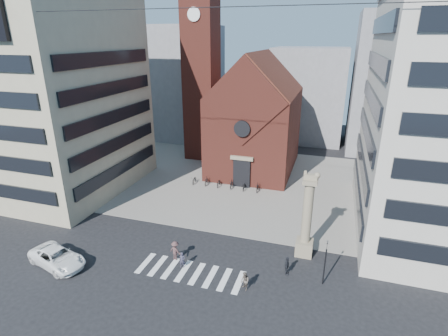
{
  "coord_description": "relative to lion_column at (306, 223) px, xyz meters",
  "views": [
    {
      "loc": [
        11.37,
        -26.95,
        19.93
      ],
      "look_at": [
        0.24,
        8.0,
        6.07
      ],
      "focal_mm": 28.0,
      "sensor_mm": 36.0,
      "label": 1
    }
  ],
  "objects": [
    {
      "name": "pedestrian_2",
      "position": [
        -1.18,
        -3.61,
        -2.56
      ],
      "size": [
        0.55,
        1.1,
        1.8
      ],
      "primitive_type": "imported",
      "rotation": [
        0.0,
        0.0,
        1.68
      ],
      "color": "#212228",
      "rests_on": "ground"
    },
    {
      "name": "piazza",
      "position": [
        -10.01,
        16.0,
        -3.43
      ],
      "size": [
        46.0,
        30.0,
        0.05
      ],
      "primitive_type": "cube",
      "color": "gray",
      "rests_on": "ground"
    },
    {
      "name": "scooter_5",
      "position": [
        -7.56,
        13.02,
        -2.85
      ],
      "size": [
        0.74,
        1.89,
        1.11
      ],
      "primitive_type": "imported",
      "rotation": [
        0.0,
        0.0,
        0.12
      ],
      "color": "black",
      "rests_on": "piazza"
    },
    {
      "name": "scooter_2",
      "position": [
        -13.12,
        13.02,
        -2.91
      ],
      "size": [
        0.89,
        1.96,
        1.0
      ],
      "primitive_type": "imported",
      "rotation": [
        0.0,
        0.0,
        0.12
      ],
      "color": "black",
      "rests_on": "piazza"
    },
    {
      "name": "pedestrian_0",
      "position": [
        -10.45,
        -5.5,
        -2.7
      ],
      "size": [
        0.61,
        0.45,
        1.52
      ],
      "primitive_type": "imported",
      "rotation": [
        0.0,
        0.0,
        0.16
      ],
      "color": "#323043",
      "rests_on": "ground"
    },
    {
      "name": "traffic_light",
      "position": [
        1.99,
        -4.0,
        -1.17
      ],
      "size": [
        0.13,
        0.16,
        4.3
      ],
      "color": "black",
      "rests_on": "ground"
    },
    {
      "name": "scooter_0",
      "position": [
        -16.83,
        13.02,
        -2.91
      ],
      "size": [
        0.89,
        1.96,
        1.0
      ],
      "primitive_type": "imported",
      "rotation": [
        0.0,
        0.0,
        0.12
      ],
      "color": "black",
      "rests_on": "piazza"
    },
    {
      "name": "white_car",
      "position": [
        -21.58,
        -8.71,
        -2.64
      ],
      "size": [
        6.37,
        4.14,
        1.63
      ],
      "primitive_type": "imported",
      "rotation": [
        0.0,
        0.0,
        1.31
      ],
      "color": "white",
      "rests_on": "ground"
    },
    {
      "name": "building_left",
      "position": [
        -34.01,
        7.0,
        9.54
      ],
      "size": [
        18.0,
        20.0,
        26.0
      ],
      "primitive_type": "cube",
      "color": "tan",
      "rests_on": "ground"
    },
    {
      "name": "scooter_3",
      "position": [
        -11.27,
        13.02,
        -2.85
      ],
      "size": [
        0.74,
        1.89,
        1.11
      ],
      "primitive_type": "imported",
      "rotation": [
        0.0,
        0.0,
        0.12
      ],
      "color": "black",
      "rests_on": "piazza"
    },
    {
      "name": "bg_block_mid",
      "position": [
        -4.01,
        42.0,
        5.54
      ],
      "size": [
        14.0,
        12.0,
        18.0
      ],
      "primitive_type": "cube",
      "color": "gray",
      "rests_on": "ground"
    },
    {
      "name": "scooter_4",
      "position": [
        -9.41,
        13.02,
        -2.91
      ],
      "size": [
        0.89,
        1.96,
        1.0
      ],
      "primitive_type": "imported",
      "rotation": [
        0.0,
        0.0,
        0.12
      ],
      "color": "black",
      "rests_on": "piazza"
    },
    {
      "name": "lion_column",
      "position": [
        0.0,
        0.0,
        0.0
      ],
      "size": [
        1.63,
        1.6,
        8.68
      ],
      "color": "gray",
      "rests_on": "ground"
    },
    {
      "name": "ground",
      "position": [
        -10.01,
        -3.0,
        -3.46
      ],
      "size": [
        120.0,
        120.0,
        0.0
      ],
      "primitive_type": "plane",
      "color": "black",
      "rests_on": "ground"
    },
    {
      "name": "scooter_1",
      "position": [
        -14.98,
        13.02,
        -2.85
      ],
      "size": [
        0.74,
        1.89,
        1.11
      ],
      "primitive_type": "imported",
      "rotation": [
        0.0,
        0.0,
        0.12
      ],
      "color": "black",
      "rests_on": "piazza"
    },
    {
      "name": "bg_block_right",
      "position": [
        11.99,
        39.0,
        8.54
      ],
      "size": [
        16.0,
        14.0,
        24.0
      ],
      "primitive_type": "cube",
      "color": "gray",
      "rests_on": "ground"
    },
    {
      "name": "pedestrian_3",
      "position": [
        -11.54,
        -4.58,
        -2.49
      ],
      "size": [
        1.39,
        1.03,
        1.93
      ],
      "primitive_type": "imported",
      "rotation": [
        0.0,
        0.0,
        2.86
      ],
      "color": "#493031",
      "rests_on": "ground"
    },
    {
      "name": "campanile",
      "position": [
        -20.01,
        25.0,
        12.28
      ],
      "size": [
        5.5,
        5.5,
        31.2
      ],
      "color": "maroon",
      "rests_on": "ground"
    },
    {
      "name": "church",
      "position": [
        -10.01,
        22.04,
        4.53
      ],
      "size": [
        12.0,
        16.65,
        18.0
      ],
      "color": "maroon",
      "rests_on": "ground"
    },
    {
      "name": "pedestrian_1",
      "position": [
        -4.21,
        -6.71,
        -2.62
      ],
      "size": [
        1.03,
        1.02,
        1.68
      ],
      "primitive_type": "imported",
      "rotation": [
        0.0,
        0.0,
        -0.75
      ],
      "color": "#5D534A",
      "rests_on": "ground"
    },
    {
      "name": "zebra_crossing",
      "position": [
        -9.46,
        -6.0,
        -3.45
      ],
      "size": [
        10.2,
        3.2,
        0.01
      ],
      "primitive_type": null,
      "color": "white",
      "rests_on": "ground"
    },
    {
      "name": "bg_block_left",
      "position": [
        -30.01,
        37.0,
        7.54
      ],
      "size": [
        16.0,
        14.0,
        22.0
      ],
      "primitive_type": "cube",
      "color": "gray",
      "rests_on": "ground"
    }
  ]
}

